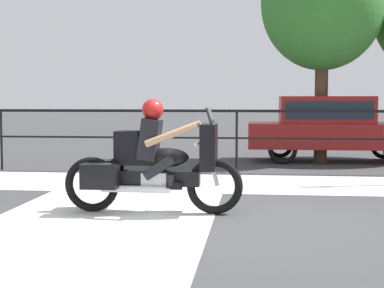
{
  "coord_description": "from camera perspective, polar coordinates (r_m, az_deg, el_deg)",
  "views": [
    {
      "loc": [
        0.38,
        -7.18,
        1.53
      ],
      "look_at": [
        -0.53,
        1.25,
        0.88
      ],
      "focal_mm": 55.0,
      "sensor_mm": 36.0,
      "label": 1
    }
  ],
  "objects": [
    {
      "name": "ground_plane",
      "position": [
        7.35,
        3.09,
        -7.67
      ],
      "size": [
        120.0,
        120.0,
        0.0
      ],
      "primitive_type": "plane",
      "color": "#38383A"
    },
    {
      "name": "sidewalk_band",
      "position": [
        10.7,
        4.06,
        -3.85
      ],
      "size": [
        44.0,
        2.4,
        0.01
      ],
      "primitive_type": "cube",
      "color": "#B7B2A8",
      "rests_on": "ground"
    },
    {
      "name": "crosswalk_band",
      "position": [
        7.41,
        -9.24,
        -7.6
      ],
      "size": [
        2.84,
        6.0,
        0.01
      ],
      "primitive_type": "cube",
      "color": "silver",
      "rests_on": "ground"
    },
    {
      "name": "fence_railing",
      "position": [
        12.22,
        4.36,
        2.02
      ],
      "size": [
        36.0,
        0.05,
        1.32
      ],
      "color": "black",
      "rests_on": "ground"
    },
    {
      "name": "motorcycle",
      "position": [
        7.9,
        -3.87,
        -1.81
      ],
      "size": [
        2.43,
        0.76,
        1.54
      ],
      "rotation": [
        0.0,
        0.0,
        -0.01
      ],
      "color": "black",
      "rests_on": "ground"
    },
    {
      "name": "parked_car",
      "position": [
        14.85,
        13.38,
        1.85
      ],
      "size": [
        4.27,
        1.64,
        1.6
      ],
      "rotation": [
        0.0,
        0.0,
        0.01
      ],
      "color": "maroon",
      "rests_on": "ground"
    },
    {
      "name": "tree_behind_sign",
      "position": [
        14.64,
        12.56,
        13.19
      ],
      "size": [
        2.92,
        2.92,
        5.43
      ],
      "color": "#473323",
      "rests_on": "ground"
    }
  ]
}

